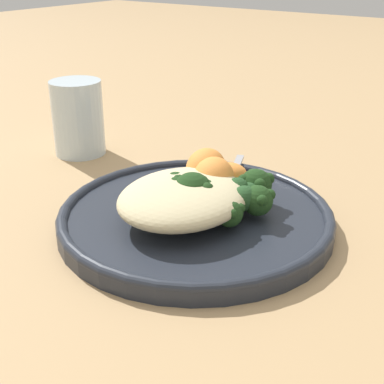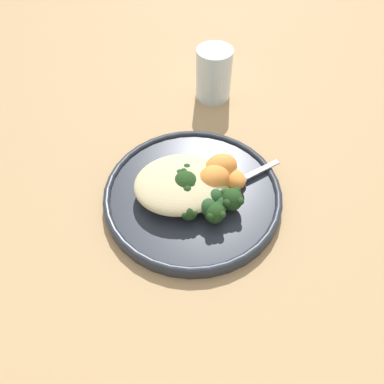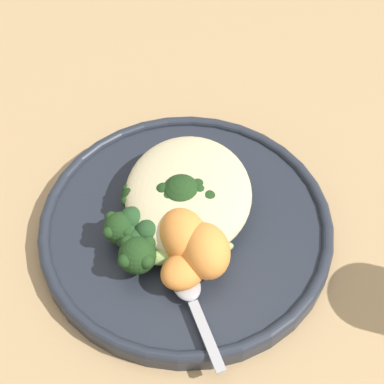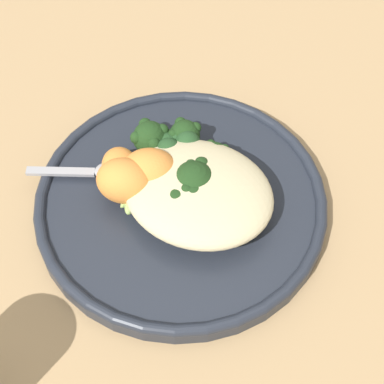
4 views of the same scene
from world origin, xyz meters
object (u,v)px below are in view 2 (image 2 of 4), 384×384
Objects in this scene: broccoli_stalk_2 at (188,184)px; broccoli_stalk_3 at (197,186)px; broccoli_stalk_1 at (185,179)px; broccoli_stalk_4 at (196,201)px; broccoli_stalk_0 at (190,174)px; broccoli_stalk_6 at (227,192)px; sweet_potato_chunk_1 at (213,179)px; spoon at (243,178)px; water_glass at (214,74)px; quinoa_mound at (180,184)px; plate at (193,194)px; sweet_potato_chunk_2 at (233,179)px; sweet_potato_chunk_0 at (221,168)px; broccoli_stalk_5 at (215,204)px; kale_tuft at (214,204)px.

broccoli_stalk_2 is 0.01m from broccoli_stalk_3.
broccoli_stalk_1 is 0.87× the size of broccoli_stalk_4.
broccoli_stalk_0 is 0.77× the size of broccoli_stalk_6.
sweet_potato_chunk_1 is (0.03, 0.03, 0.01)m from broccoli_stalk_4.
sweet_potato_chunk_1 is 0.54× the size of spoon.
water_glass is at bearing -141.83° from broccoli_stalk_3.
spoon is (0.08, 0.04, -0.01)m from broccoli_stalk_4.
quinoa_mound is 1.39× the size of water_glass.
quinoa_mound is (-0.02, 0.00, 0.03)m from plate.
broccoli_stalk_3 is at bearing 106.20° from broccoli_stalk_0.
broccoli_stalk_2 reaches higher than sweet_potato_chunk_2.
broccoli_stalk_2 reaches higher than broccoli_stalk_0.
broccoli_stalk_1 is at bearing -111.06° from water_glass.
quinoa_mound is 2.66× the size of sweet_potato_chunk_0.
broccoli_stalk_2 is at bearing -43.78° from broccoli_stalk_3.
broccoli_stalk_5 is 2.15× the size of sweet_potato_chunk_1.
quinoa_mound is 0.03m from broccoli_stalk_3.
plate is 1.99× the size of quinoa_mound.
quinoa_mound is 1.23× the size of broccoli_stalk_5.
broccoli_stalk_2 is 1.77× the size of kale_tuft.
sweet_potato_chunk_1 reaches higher than broccoli_stalk_3.
sweet_potato_chunk_1 reaches higher than sweet_potato_chunk_2.
spoon is (0.02, 0.01, -0.01)m from sweet_potato_chunk_2.
sweet_potato_chunk_1 is (0.03, -0.00, 0.03)m from plate.
broccoli_stalk_0 is 0.78× the size of water_glass.
sweet_potato_chunk_0 is at bearing 139.47° from spoon.
broccoli_stalk_6 is 0.03m from sweet_potato_chunk_2.
sweet_potato_chunk_0 reaches higher than broccoli_stalk_0.
broccoli_stalk_0 is at bearing -131.80° from broccoli_stalk_2.
broccoli_stalk_0 is 0.03m from broccoli_stalk_3.
plate is at bearing 179.03° from sweet_potato_chunk_1.
broccoli_stalk_4 is at bearing 93.96° from broccoli_stalk_0.
broccoli_stalk_1 is 0.27m from water_glass.
broccoli_stalk_4 is at bearing -88.84° from plate.
quinoa_mound is 0.08m from sweet_potato_chunk_2.
sweet_potato_chunk_0 reaches higher than broccoli_stalk_4.
broccoli_stalk_5 and kale_tuft have the same top height.
kale_tuft is (-0.02, -0.02, 0.00)m from broccoli_stalk_6.
broccoli_stalk_6 is (0.04, -0.02, -0.00)m from broccoli_stalk_3.
kale_tuft reaches higher than broccoli_stalk_4.
broccoli_stalk_2 is 1.84× the size of sweet_potato_chunk_2.
broccoli_stalk_6 is 0.29m from water_glass.
broccoli_stalk_5 is at bearing -161.59° from spoon.
broccoli_stalk_2 is (0.01, -0.00, 0.00)m from quinoa_mound.
broccoli_stalk_2 is 0.70× the size of broccoli_stalk_5.
broccoli_stalk_6 is at bearing 140.62° from broccoli_stalk_5.
kale_tuft is (-0.04, -0.04, 0.00)m from sweet_potato_chunk_2.
broccoli_stalk_2 is 0.81× the size of spoon.
plate is at bearing -4.63° from quinoa_mound.
spoon is at bearing -90.40° from water_glass.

